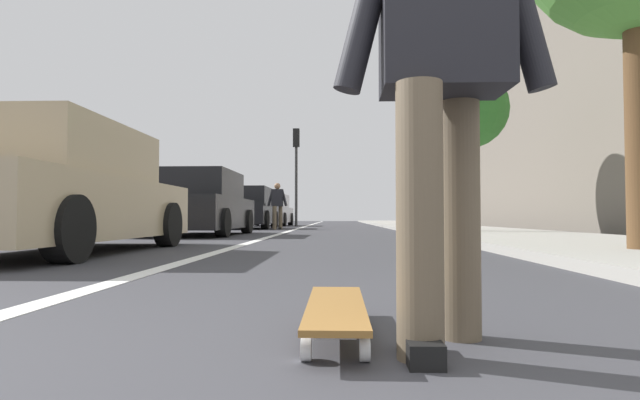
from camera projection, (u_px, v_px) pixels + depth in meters
The scene contains 13 objects.
ground_plane at pixel (333, 236), 10.83m from camera, with size 80.00×80.00×0.00m, color #38383D.
lane_stripe_white at pixel (304, 227), 20.86m from camera, with size 52.00×0.16×0.01m, color silver.
sidewalk_curb at pixel (429, 227), 18.70m from camera, with size 52.00×3.20×0.10m, color #9E9B93.
building_facade at pixel (479, 137), 22.72m from camera, with size 40.00×1.20×8.11m, color #6B6257.
skateboard at pixel (336, 310), 1.76m from camera, with size 0.84×0.20×0.11m.
skater_person at pixel (442, 57), 1.62m from camera, with size 0.46×0.72×1.64m.
parked_car_near at pixel (59, 193), 5.81m from camera, with size 4.22×1.87×1.47m.
parked_car_mid at pixel (198, 205), 11.51m from camera, with size 4.09×2.02×1.46m.
parked_car_far at pixel (246, 209), 18.10m from camera, with size 4.05×1.97×1.48m.
parked_car_end at pixel (269, 211), 23.66m from camera, with size 4.12×2.01×1.47m.
traffic_light at pixel (296, 159), 22.09m from camera, with size 0.33×0.28×4.31m.
street_tree_mid at pixel (468, 111), 11.57m from camera, with size 1.83×1.83×3.83m.
pedestrian_distant at pixel (277, 203), 16.80m from camera, with size 0.44×0.68×1.56m.
Camera 1 is at (-0.85, -0.11, 0.42)m, focal length 28.21 mm.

